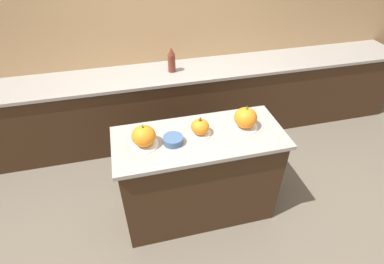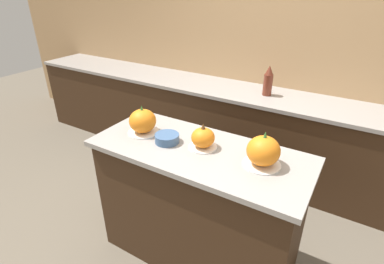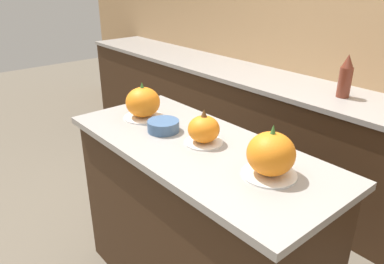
{
  "view_description": "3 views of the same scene",
  "coord_description": "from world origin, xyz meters",
  "px_view_note": "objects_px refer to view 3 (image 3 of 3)",
  "views": [
    {
      "loc": [
        -0.52,
        -1.85,
        2.47
      ],
      "look_at": [
        -0.06,
        0.03,
        0.98
      ],
      "focal_mm": 28.0,
      "sensor_mm": 36.0,
      "label": 1
    },
    {
      "loc": [
        0.81,
        -1.43,
        1.91
      ],
      "look_at": [
        -0.06,
        0.01,
        1.04
      ],
      "focal_mm": 28.0,
      "sensor_mm": 36.0,
      "label": 2
    },
    {
      "loc": [
        1.2,
        -1.05,
        1.7
      ],
      "look_at": [
        -0.06,
        0.02,
        0.98
      ],
      "focal_mm": 35.0,
      "sensor_mm": 36.0,
      "label": 3
    }
  ],
  "objects_px": {
    "pumpkin_cake_center": "(204,130)",
    "pumpkin_cake_right": "(271,155)",
    "pumpkin_cake_left": "(144,103)",
    "mixing_bowl": "(163,126)",
    "bottle_tall": "(346,77)"
  },
  "relations": [
    {
      "from": "pumpkin_cake_center",
      "to": "mixing_bowl",
      "type": "height_order",
      "value": "pumpkin_cake_center"
    },
    {
      "from": "pumpkin_cake_left",
      "to": "bottle_tall",
      "type": "xyz_separation_m",
      "value": [
        0.47,
        1.29,
        0.02
      ]
    },
    {
      "from": "bottle_tall",
      "to": "mixing_bowl",
      "type": "xyz_separation_m",
      "value": [
        -0.24,
        -1.32,
        -0.07
      ]
    },
    {
      "from": "pumpkin_cake_center",
      "to": "mixing_bowl",
      "type": "distance_m",
      "value": 0.25
    },
    {
      "from": "pumpkin_cake_right",
      "to": "bottle_tall",
      "type": "relative_size",
      "value": 0.77
    },
    {
      "from": "mixing_bowl",
      "to": "pumpkin_cake_right",
      "type": "bearing_deg",
      "value": 5.56
    },
    {
      "from": "pumpkin_cake_right",
      "to": "mixing_bowl",
      "type": "bearing_deg",
      "value": -174.44
    },
    {
      "from": "pumpkin_cake_center",
      "to": "pumpkin_cake_right",
      "type": "relative_size",
      "value": 0.82
    },
    {
      "from": "pumpkin_cake_center",
      "to": "bottle_tall",
      "type": "xyz_separation_m",
      "value": [
        0.0,
        1.26,
        0.03
      ]
    },
    {
      "from": "pumpkin_cake_center",
      "to": "mixing_bowl",
      "type": "xyz_separation_m",
      "value": [
        -0.24,
        -0.06,
        -0.04
      ]
    },
    {
      "from": "pumpkin_cake_center",
      "to": "pumpkin_cake_right",
      "type": "xyz_separation_m",
      "value": [
        0.39,
        -0.0,
        0.02
      ]
    },
    {
      "from": "pumpkin_cake_left",
      "to": "pumpkin_cake_center",
      "type": "relative_size",
      "value": 1.19
    },
    {
      "from": "bottle_tall",
      "to": "pumpkin_cake_right",
      "type": "bearing_deg",
      "value": -72.82
    },
    {
      "from": "pumpkin_cake_left",
      "to": "pumpkin_cake_center",
      "type": "xyz_separation_m",
      "value": [
        0.46,
        0.03,
        -0.02
      ]
    },
    {
      "from": "pumpkin_cake_left",
      "to": "mixing_bowl",
      "type": "bearing_deg",
      "value": -8.1
    }
  ]
}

